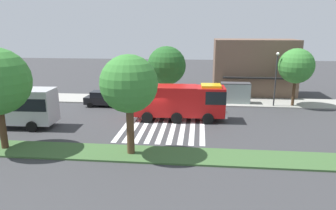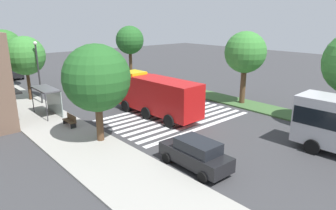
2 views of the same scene
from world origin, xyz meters
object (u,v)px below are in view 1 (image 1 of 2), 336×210
Objects in this scene: fire_truck at (182,100)px; bus_stop_shelter at (236,89)px; median_tree_west at (129,84)px; sidewalk_tree_west at (296,66)px; parked_car_west at (104,99)px; street_lamp at (276,75)px; sidewalk_tree_far_west at (167,66)px; bench_near_shelter at (202,99)px.

fire_truck reaches higher than bus_stop_shelter.
median_tree_west reaches higher than bus_stop_shelter.
sidewalk_tree_west reaches higher than fire_truck.
sidewalk_tree_west reaches higher than parked_car_west.
sidewalk_tree_far_west is (-12.66, 0.40, 0.81)m from street_lamp.
sidewalk_tree_west is (12.69, 6.71, 2.76)m from fire_truck.
bench_near_shelter is 0.24× the size of sidewalk_tree_far_west.
median_tree_west reaches higher than bench_near_shelter.
street_lamp is 20.58m from median_tree_west.
street_lamp is at bearing -1.81° from sidewalk_tree_far_west.
sidewalk_tree_west is (6.63, -0.31, 2.89)m from bus_stop_shelter.
parked_car_west is 15.70m from bus_stop_shelter.
fire_truck is 14.62m from sidewalk_tree_west.
bus_stop_shelter reaches higher than parked_car_west.
bench_near_shelter is at bearing 4.47° from sidewalk_tree_far_west.
sidewalk_tree_far_west is 15.84m from median_tree_west.
street_lamp is 0.93× the size of sidewalk_tree_west.
sidewalk_tree_far_west reaches higher than sidewalk_tree_west.
median_tree_west is at bearing -107.91° from bench_near_shelter.
median_tree_west is (-9.21, -16.11, 3.35)m from bus_stop_shelter.
bench_near_shelter is at bearing 72.09° from median_tree_west.
parked_car_west is 2.87× the size of bench_near_shelter.
sidewalk_tree_west is 0.92× the size of median_tree_west.
median_tree_west reaches higher than sidewalk_tree_far_west.
street_lamp reaches higher than fire_truck.
sidewalk_tree_far_west reaches higher than street_lamp.
sidewalk_tree_west is at bearing -1.81° from bench_near_shelter.
parked_car_west is at bearing 114.69° from median_tree_west.
fire_truck is 2.69× the size of bus_stop_shelter.
bus_stop_shelter is 0.49× the size of median_tree_west.
sidewalk_tree_far_west is at bearing 18.49° from parked_car_west.
sidewalk_tree_west is (10.63, -0.34, 4.18)m from bench_near_shelter.
fire_truck is at bearing -24.18° from parked_car_west.
fire_truck is 7.48m from bench_near_shelter.
sidewalk_tree_far_west is at bearing 106.33° from fire_truck.
sidewalk_tree_far_west is at bearing 86.65° from median_tree_west.
street_lamp is (8.37, -0.74, 3.21)m from bench_near_shelter.
parked_car_west is 22.54m from sidewalk_tree_west.
parked_car_west is 8.37m from sidewalk_tree_far_west.
sidewalk_tree_west is (14.92, 0.00, 0.16)m from sidewalk_tree_far_west.
sidewalk_tree_west reaches higher than bus_stop_shelter.
sidewalk_tree_far_west is (-2.23, 6.71, 2.60)m from fire_truck.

